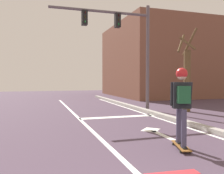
{
  "coord_description": "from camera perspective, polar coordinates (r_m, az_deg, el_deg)",
  "views": [
    {
      "loc": [
        -1.27,
        -0.92,
        1.5
      ],
      "look_at": [
        1.13,
        6.63,
        1.23
      ],
      "focal_mm": 37.58,
      "sensor_mm": 36.0,
      "label": 1
    }
  ],
  "objects": [
    {
      "name": "skater",
      "position": [
        5.21,
        16.61,
        -2.2
      ],
      "size": [
        0.44,
        0.61,
        1.67
      ],
      "color": "#45415C",
      "rests_on": "skateboard"
    },
    {
      "name": "lane_arrow_head",
      "position": [
        7.13,
        9.38,
        -10.21
      ],
      "size": [
        0.71,
        0.71,
        0.01
      ],
      "primitive_type": "cube",
      "rotation": [
        0.0,
        0.0,
        0.79
      ],
      "color": "white",
      "rests_on": "ground"
    },
    {
      "name": "lane_line_center",
      "position": [
        7.24,
        -5.46,
        -10.02
      ],
      "size": [
        0.12,
        20.0,
        0.01
      ],
      "primitive_type": "cube",
      "color": "white",
      "rests_on": "ground"
    },
    {
      "name": "spare_skateboard",
      "position": [
        3.85,
        14.44,
        -19.92
      ],
      "size": [
        0.86,
        0.27,
        0.08
      ],
      "color": "#B72D36",
      "rests_on": "ground"
    },
    {
      "name": "building_block",
      "position": [
        23.34,
        16.73,
        5.93
      ],
      "size": [
        13.14,
        9.53,
        6.34
      ],
      "primitive_type": "cube",
      "color": "brown",
      "rests_on": "ground"
    },
    {
      "name": "stop_bar",
      "position": [
        9.36,
        1.44,
        -7.28
      ],
      "size": [
        3.07,
        0.4,
        0.01
      ],
      "primitive_type": "cube",
      "color": "white",
      "rests_on": "ground"
    },
    {
      "name": "skateboard",
      "position": [
        5.4,
        16.45,
        -13.56
      ],
      "size": [
        0.45,
        0.88,
        0.08
      ],
      "color": "brown",
      "rests_on": "ground"
    },
    {
      "name": "curb_strip",
      "position": [
        8.46,
        16.19,
        -7.88
      ],
      "size": [
        0.24,
        24.0,
        0.14
      ],
      "primitive_type": "cube",
      "color": "#A49F99",
      "rests_on": "ground"
    },
    {
      "name": "traffic_signal_mast",
      "position": [
        11.1,
        2.74,
        12.32
      ],
      "size": [
        4.68,
        0.34,
        5.0
      ],
      "color": "#5C5158",
      "rests_on": "ground"
    },
    {
      "name": "lane_arrow_stem",
      "position": [
        6.41,
        12.91,
        -11.63
      ],
      "size": [
        0.16,
        1.4,
        0.01
      ],
      "primitive_type": "cube",
      "color": "white",
      "rests_on": "ground"
    },
    {
      "name": "roadside_tree",
      "position": [
        11.38,
        17.79,
        2.55
      ],
      "size": [
        1.02,
        1.02,
        3.88
      ],
      "color": "brown",
      "rests_on": "ground"
    },
    {
      "name": "lane_line_curbside",
      "position": [
        8.34,
        14.75,
        -8.48
      ],
      "size": [
        0.12,
        20.0,
        0.01
      ],
      "primitive_type": "cube",
      "color": "white",
      "rests_on": "ground"
    }
  ]
}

